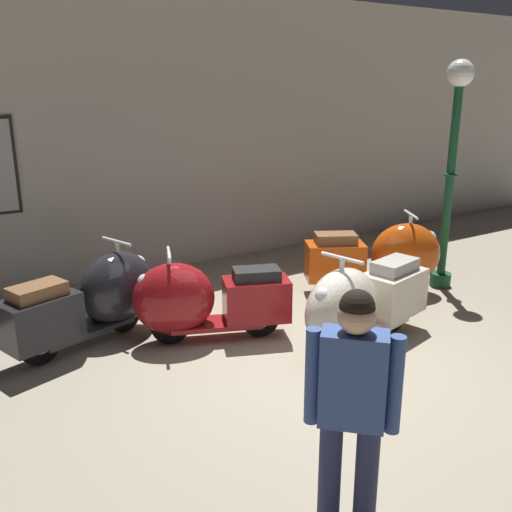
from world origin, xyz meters
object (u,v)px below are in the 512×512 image
scooter_0 (96,298)px  lamppost (453,152)px  scooter_1 (200,300)px  scooter_2 (359,305)px  visitor_0 (352,402)px  scooter_3 (384,257)px

scooter_0 → lamppost: size_ratio=0.61×
scooter_1 → scooter_2: bearing=161.6°
scooter_2 → visitor_0: 2.65m
lamppost → visitor_0: bearing=-146.0°
scooter_3 → lamppost: size_ratio=0.60×
scooter_1 → scooter_2: size_ratio=0.93×
scooter_0 → scooter_3: (3.63, -0.56, 0.01)m
lamppost → scooter_3: bearing=166.0°
scooter_3 → visitor_0: (-3.23, -2.99, 0.44)m
scooter_0 → scooter_1: 1.09m
scooter_2 → visitor_0: bearing=33.4°
scooter_1 → visitor_0: 3.05m
scooter_0 → lamppost: lamppost is taller
lamppost → visitor_0: lamppost is taller
scooter_1 → scooter_0: bearing=-10.3°
scooter_1 → scooter_3: size_ratio=0.96×
scooter_1 → scooter_3: scooter_3 is taller
scooter_2 → lamppost: size_ratio=0.62×
scooter_0 → visitor_0: (0.39, -3.55, 0.44)m
scooter_1 → visitor_0: visitor_0 is taller
scooter_2 → scooter_3: 1.81m
lamppost → visitor_0: size_ratio=1.84×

